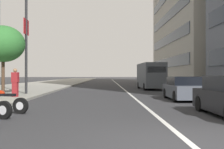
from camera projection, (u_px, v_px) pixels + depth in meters
ground_plane at (191, 144)px, 6.06m from camera, size 400.00×400.00×0.00m
sidewalk_right_plaza at (33, 86)px, 35.84m from camera, size 160.00×9.58×0.15m
lane_centre_stripe at (119, 85)px, 41.06m from camera, size 110.00×0.16×0.01m
motorcycle_far_end_row at (2, 102)px, 10.97m from camera, size 0.80×2.06×1.46m
car_following_behind at (185, 89)px, 16.80m from camera, size 4.27×1.96×1.37m
delivery_van_ahead at (151, 75)px, 29.18m from camera, size 5.94×2.25×2.65m
street_lamp_with_banners at (31, 16)px, 20.20m from camera, size 1.26×2.61×9.28m
street_tree_near_plaza_corner at (3, 44)px, 19.17m from camera, size 2.88×2.88×4.63m
pedestrian_on_plaza at (15, 82)px, 17.27m from camera, size 0.32×0.44×1.72m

